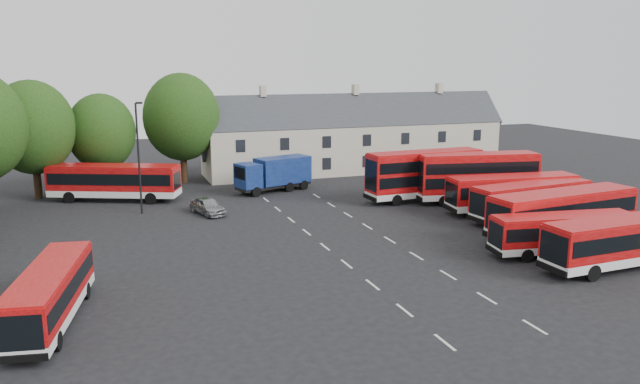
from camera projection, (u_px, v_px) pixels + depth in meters
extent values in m
plane|color=black|center=(335.00, 255.00, 41.53)|extent=(140.00, 140.00, 0.00)
cube|color=beige|center=(445.00, 342.00, 28.63)|extent=(0.15, 1.80, 0.01)
cube|color=beige|center=(405.00, 310.00, 32.32)|extent=(0.15, 1.80, 0.01)
cube|color=beige|center=(373.00, 285.00, 36.00)|extent=(0.15, 1.80, 0.01)
cube|color=beige|center=(347.00, 264.00, 39.69)|extent=(0.15, 1.80, 0.01)
cube|color=beige|center=(325.00, 247.00, 43.37)|extent=(0.15, 1.80, 0.01)
cube|color=beige|center=(307.00, 232.00, 47.06)|extent=(0.15, 1.80, 0.01)
cube|color=beige|center=(291.00, 220.00, 50.74)|extent=(0.15, 1.80, 0.01)
cube|color=beige|center=(278.00, 209.00, 54.43)|extent=(0.15, 1.80, 0.01)
cube|color=beige|center=(266.00, 200.00, 58.11)|extent=(0.15, 1.80, 0.01)
cube|color=beige|center=(535.00, 327.00, 30.28)|extent=(0.15, 1.80, 0.01)
cube|color=beige|center=(487.00, 298.00, 33.97)|extent=(0.15, 1.80, 0.01)
cube|color=beige|center=(448.00, 275.00, 37.65)|extent=(0.15, 1.80, 0.01)
cube|color=beige|center=(416.00, 256.00, 41.34)|extent=(0.15, 1.80, 0.01)
cube|color=beige|center=(390.00, 240.00, 45.02)|extent=(0.15, 1.80, 0.01)
cube|color=beige|center=(367.00, 226.00, 48.71)|extent=(0.15, 1.80, 0.01)
cube|color=beige|center=(348.00, 215.00, 52.39)|extent=(0.15, 1.80, 0.01)
cube|color=beige|center=(331.00, 205.00, 56.08)|extent=(0.15, 1.80, 0.01)
cube|color=beige|center=(316.00, 196.00, 59.76)|extent=(0.15, 1.80, 0.01)
cylinder|color=black|center=(37.00, 177.00, 58.46)|extent=(0.70, 0.70, 4.02)
ellipsoid|color=black|center=(32.00, 127.00, 57.50)|extent=(7.59, 7.59, 8.73)
cylinder|color=black|center=(104.00, 172.00, 62.34)|extent=(0.70, 0.70, 3.50)
ellipsoid|color=black|center=(101.00, 132.00, 61.51)|extent=(6.60, 6.60, 7.59)
cylinder|color=black|center=(184.00, 163.00, 65.83)|extent=(0.70, 0.70, 4.20)
ellipsoid|color=black|center=(182.00, 117.00, 64.83)|extent=(7.92, 7.92, 9.11)
cube|color=beige|center=(355.00, 147.00, 73.22)|extent=(35.00, 7.00, 5.50)
cube|color=#2D3035|center=(355.00, 124.00, 72.66)|extent=(35.70, 7.13, 7.13)
cube|color=beige|center=(263.00, 91.00, 68.21)|extent=(0.60, 0.90, 1.20)
cube|color=beige|center=(355.00, 89.00, 71.84)|extent=(0.60, 0.90, 1.20)
cube|color=beige|center=(439.00, 88.00, 75.47)|extent=(0.60, 0.90, 1.20)
cube|color=silver|center=(623.00, 256.00, 38.81)|extent=(11.30, 3.02, 0.56)
cube|color=#A30A0C|center=(625.00, 236.00, 38.55)|extent=(11.30, 3.02, 1.99)
cube|color=black|center=(625.00, 235.00, 38.53)|extent=(10.85, 3.06, 0.97)
cube|color=#A30A0C|center=(627.00, 220.00, 38.33)|extent=(11.07, 2.91, 0.12)
cylinder|color=black|center=(593.00, 273.00, 36.50)|extent=(1.03, 0.33, 1.02)
cube|color=silver|center=(562.00, 245.00, 41.45)|extent=(9.98, 3.64, 0.49)
cube|color=#A30A0C|center=(564.00, 229.00, 41.22)|extent=(9.98, 3.64, 1.73)
cube|color=black|center=(564.00, 228.00, 41.21)|extent=(9.60, 3.64, 0.84)
cube|color=#A30A0C|center=(565.00, 215.00, 41.03)|extent=(9.77, 3.53, 0.11)
cylinder|color=black|center=(527.00, 256.00, 39.94)|extent=(0.91, 0.38, 0.89)
cylinder|color=black|center=(595.00, 242.00, 43.05)|extent=(0.91, 0.38, 0.89)
cube|color=silver|center=(562.00, 226.00, 45.61)|extent=(12.33, 3.94, 0.61)
cube|color=#A30A0C|center=(563.00, 208.00, 45.32)|extent=(12.33, 3.94, 2.15)
cube|color=black|center=(563.00, 207.00, 45.31)|extent=(11.86, 3.95, 1.05)
cube|color=#A30A0C|center=(564.00, 192.00, 45.09)|extent=(12.08, 3.80, 0.13)
cylinder|color=black|center=(534.00, 241.00, 42.94)|extent=(1.13, 0.42, 1.10)
cylinder|color=black|center=(586.00, 220.00, 48.40)|extent=(1.13, 0.42, 1.10)
cube|color=silver|center=(531.00, 211.00, 50.46)|extent=(11.03, 3.62, 0.54)
cube|color=#A30A0C|center=(532.00, 196.00, 50.21)|extent=(11.03, 3.62, 1.92)
cube|color=black|center=(532.00, 196.00, 50.20)|extent=(10.61, 3.63, 0.94)
cube|color=#A30A0C|center=(533.00, 184.00, 50.00)|extent=(10.81, 3.50, 0.12)
cylinder|color=black|center=(507.00, 222.00, 48.06)|extent=(1.01, 0.38, 0.98)
cylinder|color=black|center=(552.00, 207.00, 52.98)|extent=(1.01, 0.38, 0.98)
cube|color=silver|center=(512.00, 203.00, 53.07)|extent=(11.49, 3.75, 0.56)
cube|color=#A30A0C|center=(513.00, 189.00, 52.80)|extent=(11.49, 3.75, 2.00)
cube|color=black|center=(513.00, 188.00, 52.79)|extent=(11.05, 3.76, 0.97)
cube|color=#A30A0C|center=(513.00, 176.00, 52.59)|extent=(11.26, 3.62, 0.12)
cylinder|color=black|center=(479.00, 212.00, 51.19)|extent=(1.05, 0.39, 1.03)
cylinder|color=black|center=(541.00, 201.00, 55.06)|extent=(1.05, 0.39, 1.03)
cube|color=silver|center=(476.00, 194.00, 56.94)|extent=(11.31, 4.38, 0.55)
cube|color=#A30A0C|center=(477.00, 173.00, 56.54)|extent=(11.31, 4.38, 3.36)
cube|color=black|center=(477.00, 180.00, 56.67)|extent=(10.89, 4.36, 0.95)
cube|color=#A30A0C|center=(478.00, 154.00, 56.18)|extent=(11.08, 4.24, 0.12)
cylinder|color=black|center=(444.00, 201.00, 55.32)|extent=(1.04, 0.45, 1.00)
cylinder|color=black|center=(506.00, 193.00, 58.68)|extent=(1.04, 0.45, 1.00)
cube|color=black|center=(478.00, 166.00, 56.40)|extent=(10.89, 4.36, 0.95)
cube|color=silver|center=(424.00, 192.00, 57.93)|extent=(11.26, 3.04, 0.56)
cube|color=#A30A0C|center=(425.00, 171.00, 57.52)|extent=(11.26, 3.04, 3.40)
cube|color=black|center=(425.00, 178.00, 57.66)|extent=(10.82, 3.08, 0.96)
cube|color=#A30A0C|center=(426.00, 152.00, 57.16)|extent=(11.03, 2.93, 0.12)
cylinder|color=black|center=(396.00, 200.00, 55.63)|extent=(1.03, 0.33, 1.01)
cylinder|color=black|center=(450.00, 189.00, 60.35)|extent=(1.03, 0.33, 1.01)
cube|color=black|center=(425.00, 164.00, 57.39)|extent=(10.82, 3.08, 0.96)
cube|color=silver|center=(51.00, 310.00, 30.59)|extent=(4.02, 10.07, 0.49)
cube|color=#A30A0C|center=(49.00, 288.00, 30.36)|extent=(4.02, 10.07, 1.74)
cube|color=black|center=(49.00, 288.00, 30.36)|extent=(4.00, 9.70, 0.85)
cube|color=#A30A0C|center=(48.00, 271.00, 30.18)|extent=(3.89, 9.86, 0.11)
cylinder|color=black|center=(57.00, 341.00, 27.76)|extent=(0.41, 0.92, 0.89)
cylinder|color=black|center=(47.00, 293.00, 33.53)|extent=(0.41, 0.92, 0.89)
cube|color=silver|center=(115.00, 192.00, 57.53)|extent=(11.91, 7.12, 0.59)
cube|color=#A30A0C|center=(114.00, 178.00, 57.25)|extent=(11.91, 7.12, 2.09)
cube|color=black|center=(114.00, 177.00, 57.24)|extent=(11.50, 6.99, 1.02)
cube|color=#A30A0C|center=(113.00, 166.00, 57.02)|extent=(11.65, 6.93, 0.13)
cylinder|color=black|center=(69.00, 197.00, 56.63)|extent=(1.10, 0.70, 1.07)
cylinder|color=black|center=(159.00, 193.00, 58.55)|extent=(1.10, 0.70, 1.07)
cube|color=black|center=(274.00, 185.00, 61.70)|extent=(7.89, 4.21, 0.29)
cube|color=navy|center=(248.00, 176.00, 59.75)|extent=(2.53, 2.85, 2.29)
cube|color=black|center=(240.00, 173.00, 59.14)|extent=(0.69, 1.96, 1.15)
cube|color=navy|center=(283.00, 170.00, 62.05)|extent=(5.90, 3.90, 2.58)
cylinder|color=black|center=(256.00, 192.00, 59.31)|extent=(0.99, 0.54, 0.95)
cylinder|color=black|center=(292.00, 182.00, 64.28)|extent=(0.99, 0.54, 0.95)
imported|color=#9A9DA2|center=(208.00, 206.00, 52.52)|extent=(2.86, 4.56, 1.45)
cylinder|color=black|center=(139.00, 159.00, 51.93)|extent=(0.17, 0.17, 9.31)
cube|color=black|center=(139.00, 103.00, 51.05)|extent=(0.57, 0.27, 0.17)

